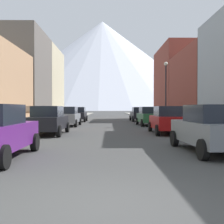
{
  "coord_description": "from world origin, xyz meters",
  "views": [
    {
      "loc": [
        -0.04,
        -4.72,
        1.66
      ],
      "look_at": [
        0.37,
        30.75,
        1.16
      ],
      "focal_mm": 44.91,
      "sensor_mm": 36.0,
      "label": 1
    }
  ],
  "objects_px": {
    "car_left_3": "(78,114)",
    "car_right_1": "(168,120)",
    "car_right_0": "(211,128)",
    "potted_plant_0": "(22,121)",
    "streetlamp_right": "(166,83)",
    "potted_plant_1": "(198,121)",
    "car_left_1": "(48,120)",
    "trash_bin_right": "(219,126)",
    "car_right_2": "(149,116)",
    "pedestrian_0": "(3,120)",
    "car_right_3": "(139,114)",
    "car_left_2": "(68,116)"
  },
  "relations": [
    {
      "from": "car_left_3",
      "to": "car_right_1",
      "type": "xyz_separation_m",
      "value": [
        7.6,
        -16.38,
        0.0
      ]
    },
    {
      "from": "car_right_0",
      "to": "potted_plant_0",
      "type": "xyz_separation_m",
      "value": [
        -10.8,
        12.19,
        -0.27
      ]
    },
    {
      "from": "car_left_3",
      "to": "streetlamp_right",
      "type": "xyz_separation_m",
      "value": [
        9.15,
        -8.11,
        3.09
      ]
    },
    {
      "from": "potted_plant_1",
      "to": "streetlamp_right",
      "type": "height_order",
      "value": "streetlamp_right"
    },
    {
      "from": "car_left_3",
      "to": "car_left_1",
      "type": "bearing_deg",
      "value": -90.0
    },
    {
      "from": "potted_plant_0",
      "to": "potted_plant_1",
      "type": "bearing_deg",
      "value": -2.5
    },
    {
      "from": "trash_bin_right",
      "to": "potted_plant_0",
      "type": "xyz_separation_m",
      "value": [
        -13.35,
        6.46,
        -0.01
      ]
    },
    {
      "from": "car_right_2",
      "to": "car_right_0",
      "type": "bearing_deg",
      "value": -89.98
    },
    {
      "from": "car_right_0",
      "to": "pedestrian_0",
      "type": "distance_m",
      "value": 11.77
    },
    {
      "from": "car_right_1",
      "to": "streetlamp_right",
      "type": "distance_m",
      "value": 8.96
    },
    {
      "from": "car_right_3",
      "to": "trash_bin_right",
      "type": "distance_m",
      "value": 19.47
    },
    {
      "from": "car_left_3",
      "to": "pedestrian_0",
      "type": "bearing_deg",
      "value": -97.79
    },
    {
      "from": "car_right_1",
      "to": "car_right_3",
      "type": "height_order",
      "value": "same"
    },
    {
      "from": "car_left_2",
      "to": "potted_plant_1",
      "type": "distance_m",
      "value": 11.44
    },
    {
      "from": "car_left_3",
      "to": "streetlamp_right",
      "type": "height_order",
      "value": "streetlamp_right"
    },
    {
      "from": "car_left_2",
      "to": "trash_bin_right",
      "type": "bearing_deg",
      "value": -43.43
    },
    {
      "from": "potted_plant_1",
      "to": "potted_plant_0",
      "type": "bearing_deg",
      "value": 177.5
    },
    {
      "from": "trash_bin_right",
      "to": "potted_plant_1",
      "type": "bearing_deg",
      "value": 83.66
    },
    {
      "from": "car_left_1",
      "to": "car_right_2",
      "type": "xyz_separation_m",
      "value": [
        7.6,
        9.02,
        0.0
      ]
    },
    {
      "from": "car_right_3",
      "to": "trash_bin_right",
      "type": "xyz_separation_m",
      "value": [
        2.55,
        -19.3,
        -0.26
      ]
    },
    {
      "from": "car_right_3",
      "to": "car_right_1",
      "type": "bearing_deg",
      "value": -90.01
    },
    {
      "from": "car_right_0",
      "to": "streetlamp_right",
      "type": "bearing_deg",
      "value": 84.45
    },
    {
      "from": "car_left_1",
      "to": "pedestrian_0",
      "type": "relative_size",
      "value": 2.61
    },
    {
      "from": "streetlamp_right",
      "to": "car_left_1",
      "type": "bearing_deg",
      "value": -135.86
    },
    {
      "from": "streetlamp_right",
      "to": "car_right_0",
      "type": "bearing_deg",
      "value": -95.55
    },
    {
      "from": "car_right_3",
      "to": "car_left_3",
      "type": "bearing_deg",
      "value": -172.45
    },
    {
      "from": "car_right_1",
      "to": "potted_plant_1",
      "type": "bearing_deg",
      "value": 50.87
    },
    {
      "from": "car_left_1",
      "to": "potted_plant_0",
      "type": "bearing_deg",
      "value": 121.84
    },
    {
      "from": "car_left_3",
      "to": "trash_bin_right",
      "type": "bearing_deg",
      "value": -60.98
    },
    {
      "from": "trash_bin_right",
      "to": "potted_plant_0",
      "type": "bearing_deg",
      "value": 154.18
    },
    {
      "from": "car_right_3",
      "to": "pedestrian_0",
      "type": "height_order",
      "value": "pedestrian_0"
    },
    {
      "from": "car_left_2",
      "to": "car_left_3",
      "type": "bearing_deg",
      "value": 90.0
    },
    {
      "from": "car_right_0",
      "to": "potted_plant_0",
      "type": "distance_m",
      "value": 16.29
    },
    {
      "from": "car_right_1",
      "to": "potted_plant_0",
      "type": "relative_size",
      "value": 5.22
    },
    {
      "from": "car_left_2",
      "to": "trash_bin_right",
      "type": "distance_m",
      "value": 13.98
    },
    {
      "from": "car_right_2",
      "to": "pedestrian_0",
      "type": "distance_m",
      "value": 14.14
    },
    {
      "from": "car_left_1",
      "to": "car_right_1",
      "type": "xyz_separation_m",
      "value": [
        7.6,
        0.61,
        0.0
      ]
    },
    {
      "from": "potted_plant_1",
      "to": "car_right_3",
      "type": "bearing_deg",
      "value": 103.37
    },
    {
      "from": "car_right_2",
      "to": "car_right_1",
      "type": "bearing_deg",
      "value": -89.99
    },
    {
      "from": "car_right_3",
      "to": "streetlamp_right",
      "type": "distance_m",
      "value": 9.75
    },
    {
      "from": "trash_bin_right",
      "to": "pedestrian_0",
      "type": "height_order",
      "value": "pedestrian_0"
    },
    {
      "from": "car_right_2",
      "to": "car_right_3",
      "type": "distance_m",
      "value": 8.97
    },
    {
      "from": "potted_plant_0",
      "to": "car_left_2",
      "type": "bearing_deg",
      "value": 44.53
    },
    {
      "from": "car_right_3",
      "to": "pedestrian_0",
      "type": "xyz_separation_m",
      "value": [
        -10.05,
        -18.92,
        0.03
      ]
    },
    {
      "from": "trash_bin_right",
      "to": "pedestrian_0",
      "type": "bearing_deg",
      "value": 178.25
    },
    {
      "from": "car_left_1",
      "to": "trash_bin_right",
      "type": "relative_size",
      "value": 4.49
    },
    {
      "from": "potted_plant_0",
      "to": "pedestrian_0",
      "type": "bearing_deg",
      "value": -82.96
    },
    {
      "from": "trash_bin_right",
      "to": "car_left_2",
      "type": "bearing_deg",
      "value": 136.57
    },
    {
      "from": "car_left_2",
      "to": "car_right_0",
      "type": "height_order",
      "value": "same"
    },
    {
      "from": "trash_bin_right",
      "to": "potted_plant_0",
      "type": "height_order",
      "value": "trash_bin_right"
    }
  ]
}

